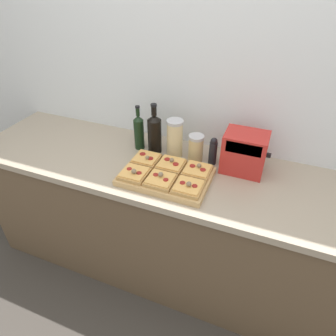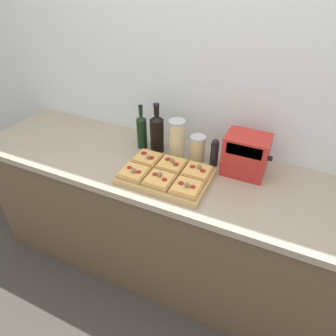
# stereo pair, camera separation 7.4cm
# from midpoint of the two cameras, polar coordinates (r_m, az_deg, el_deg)

# --- Properties ---
(ground_plane) EXTENTS (12.00, 12.00, 0.00)m
(ground_plane) POSITION_cam_midpoint_polar(r_m,az_deg,el_deg) (2.19, -2.42, -24.57)
(ground_plane) COLOR #3D3833
(wall_back) EXTENTS (6.00, 0.06, 2.50)m
(wall_back) POSITION_cam_midpoint_polar(r_m,az_deg,el_deg) (1.84, 5.34, 14.85)
(wall_back) COLOR silver
(wall_back) RESTS_ON ground_plane
(kitchen_counter) EXTENTS (2.63, 0.67, 0.89)m
(kitchen_counter) POSITION_cam_midpoint_polar(r_m,az_deg,el_deg) (2.01, 1.00, -10.71)
(kitchen_counter) COLOR brown
(kitchen_counter) RESTS_ON ground_plane
(cutting_board) EXTENTS (0.48, 0.32, 0.03)m
(cutting_board) POSITION_cam_midpoint_polar(r_m,az_deg,el_deg) (1.64, -1.69, -1.63)
(cutting_board) COLOR tan
(cutting_board) RESTS_ON kitchen_counter
(pizza_slice_back_left) EXTENTS (0.14, 0.14, 0.05)m
(pizza_slice_back_left) POSITION_cam_midpoint_polar(r_m,az_deg,el_deg) (1.73, -5.40, 1.74)
(pizza_slice_back_left) COLOR tan
(pizza_slice_back_left) RESTS_ON cutting_board
(pizza_slice_back_center) EXTENTS (0.14, 0.14, 0.05)m
(pizza_slice_back_center) POSITION_cam_midpoint_polar(r_m,az_deg,el_deg) (1.67, -0.68, 0.68)
(pizza_slice_back_center) COLOR tan
(pizza_slice_back_center) RESTS_ON cutting_board
(pizza_slice_back_right) EXTENTS (0.14, 0.14, 0.05)m
(pizza_slice_back_right) POSITION_cam_midpoint_polar(r_m,az_deg,el_deg) (1.63, 4.32, -0.46)
(pizza_slice_back_right) COLOR tan
(pizza_slice_back_right) RESTS_ON cutting_board
(pizza_slice_front_left) EXTENTS (0.14, 0.14, 0.06)m
(pizza_slice_front_left) POSITION_cam_midpoint_polar(r_m,az_deg,el_deg) (1.62, -7.79, -1.05)
(pizza_slice_front_left) COLOR tan
(pizza_slice_front_left) RESTS_ON cutting_board
(pizza_slice_front_center) EXTENTS (0.14, 0.14, 0.06)m
(pizza_slice_front_center) POSITION_cam_midpoint_polar(r_m,az_deg,el_deg) (1.56, -2.81, -2.28)
(pizza_slice_front_center) COLOR tan
(pizza_slice_front_center) RESTS_ON cutting_board
(pizza_slice_front_right) EXTENTS (0.14, 0.14, 0.05)m
(pizza_slice_front_right) POSITION_cam_midpoint_polar(r_m,az_deg,el_deg) (1.52, 2.51, -3.61)
(pizza_slice_front_right) COLOR tan
(pizza_slice_front_right) RESTS_ON cutting_board
(olive_oil_bottle) EXTENTS (0.06, 0.06, 0.28)m
(olive_oil_bottle) POSITION_cam_midpoint_polar(r_m,az_deg,el_deg) (1.87, -6.71, 6.92)
(olive_oil_bottle) COLOR black
(olive_oil_bottle) RESTS_ON kitchen_counter
(wine_bottle) EXTENTS (0.08, 0.08, 0.31)m
(wine_bottle) POSITION_cam_midpoint_polar(r_m,az_deg,el_deg) (1.82, -3.76, 6.69)
(wine_bottle) COLOR black
(wine_bottle) RESTS_ON kitchen_counter
(grain_jar_tall) EXTENTS (0.10, 0.10, 0.24)m
(grain_jar_tall) POSITION_cam_midpoint_polar(r_m,az_deg,el_deg) (1.78, 0.09, 5.66)
(grain_jar_tall) COLOR beige
(grain_jar_tall) RESTS_ON kitchen_counter
(grain_jar_short) EXTENTS (0.09, 0.09, 0.16)m
(grain_jar_short) POSITION_cam_midpoint_polar(r_m,az_deg,el_deg) (1.76, 4.11, 3.83)
(grain_jar_short) COLOR tan
(grain_jar_short) RESTS_ON kitchen_counter
(pepper_mill) EXTENTS (0.05, 0.05, 0.17)m
(pepper_mill) POSITION_cam_midpoint_polar(r_m,az_deg,el_deg) (1.74, 7.35, 3.19)
(pepper_mill) COLOR black
(pepper_mill) RESTS_ON kitchen_counter
(toaster_oven) EXTENTS (0.26, 0.18, 0.23)m
(toaster_oven) POSITION_cam_midpoint_polar(r_m,az_deg,el_deg) (1.69, 13.12, 2.89)
(toaster_oven) COLOR red
(toaster_oven) RESTS_ON kitchen_counter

